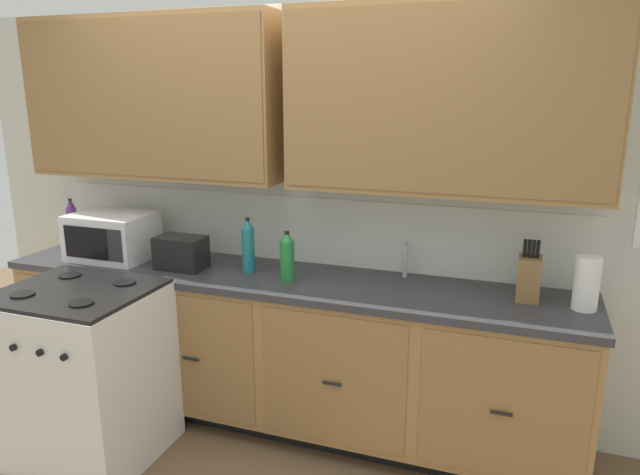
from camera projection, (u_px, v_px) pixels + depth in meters
ground_plane at (262, 448)px, 3.22m from camera, size 8.26×8.26×0.00m
wall_unit at (293, 143)px, 3.26m from camera, size 4.51×0.40×2.39m
counter_run at (282, 349)px, 3.37m from camera, size 3.34×0.64×0.92m
stove_range at (84, 373)px, 3.09m from camera, size 0.76×0.68×0.95m
microwave at (112, 236)px, 3.57m from camera, size 0.48×0.37×0.28m
toaster at (181, 253)px, 3.38m from camera, size 0.28×0.18×0.19m
knife_block at (529, 277)px, 2.87m from camera, size 0.11×0.14×0.31m
sink_faucet at (405, 260)px, 3.22m from camera, size 0.02×0.02×0.20m
paper_towel_roll at (587, 283)px, 2.74m from camera, size 0.12×0.12×0.26m
bottle_green at (287, 257)px, 3.15m from camera, size 0.08×0.08×0.28m
bottle_teal at (248, 246)px, 3.29m from camera, size 0.07×0.07×0.32m
bottle_violet at (72, 222)px, 3.88m from camera, size 0.07×0.07×0.31m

